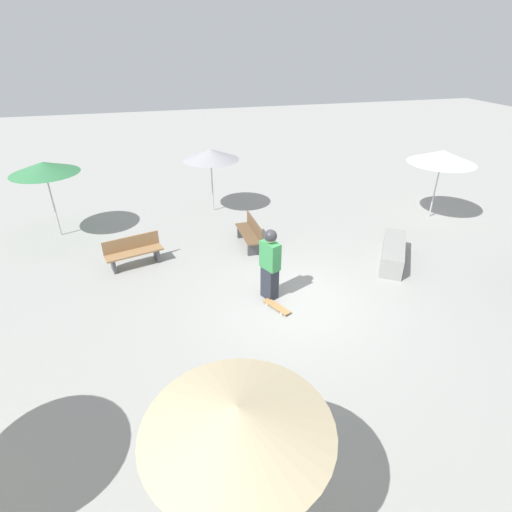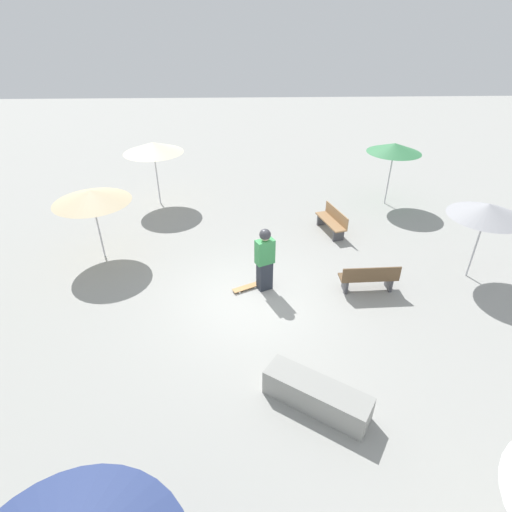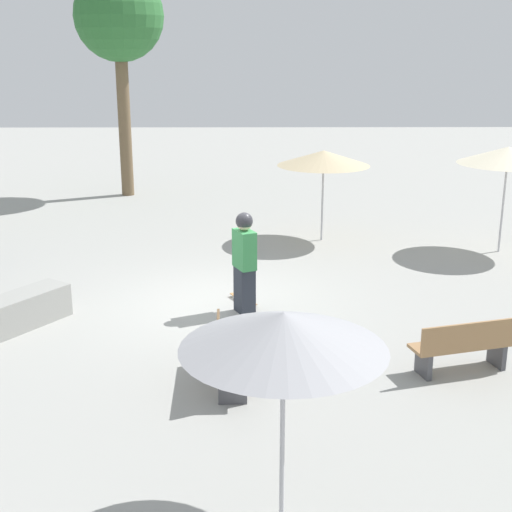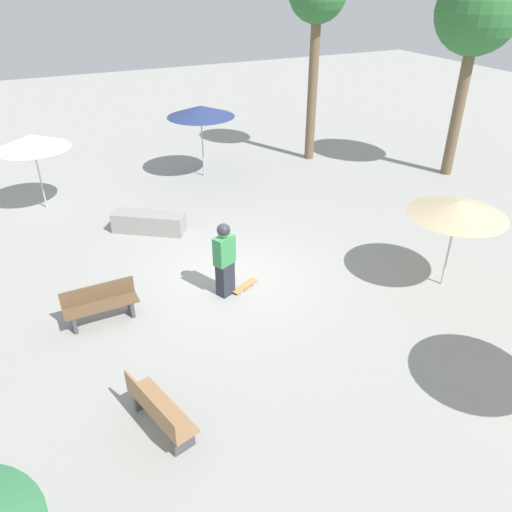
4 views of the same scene
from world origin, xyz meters
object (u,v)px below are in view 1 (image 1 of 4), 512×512
object	(u,v)px
skater_main	(270,262)
shade_umbrella_white	(443,157)
concrete_ledge	(393,253)
shade_umbrella_grey	(211,155)
shade_umbrella_tan	(237,418)
shade_umbrella_green	(44,168)
skateboard	(277,306)
bench_far	(250,233)
bench_near	(134,252)

from	to	relation	value
skater_main	shade_umbrella_white	world-z (taller)	shade_umbrella_white
concrete_ledge	skater_main	bearing A→B (deg)	-168.54
concrete_ledge	shade_umbrella_grey	distance (m)	7.07
shade_umbrella_grey	shade_umbrella_white	bearing A→B (deg)	-19.10
concrete_ledge	shade_umbrella_white	xyz separation A→B (m)	(3.15, 2.61, 1.91)
shade_umbrella_tan	shade_umbrella_green	bearing A→B (deg)	110.26
shade_umbrella_white	shade_umbrella_tan	bearing A→B (deg)	-136.96
skateboard	bench_far	distance (m)	3.41
concrete_ledge	shade_umbrella_white	size ratio (longest dim) A/B	0.86
skateboard	shade_umbrella_grey	world-z (taller)	shade_umbrella_grey
bench_far	shade_umbrella_grey	size ratio (longest dim) A/B	0.70
bench_far	shade_umbrella_tan	xyz separation A→B (m)	(-2.12, -7.89, 1.64)
skater_main	shade_umbrella_green	bearing A→B (deg)	-157.15
skateboard	shade_umbrella_white	distance (m)	8.40
skater_main	skateboard	size ratio (longest dim) A/B	2.33
shade_umbrella_green	shade_umbrella_tan	distance (m)	10.92
skater_main	concrete_ledge	distance (m)	4.13
skateboard	concrete_ledge	world-z (taller)	concrete_ledge
skater_main	shade_umbrella_white	size ratio (longest dim) A/B	0.78
skateboard	shade_umbrella_green	xyz separation A→B (m)	(-5.71, 5.74, 2.22)
skateboard	bench_far	bearing A→B (deg)	150.25
shade_umbrella_grey	shade_umbrella_tan	size ratio (longest dim) A/B	1.02
shade_umbrella_tan	bench_far	bearing A→B (deg)	74.94
skater_main	concrete_ledge	world-z (taller)	skater_main
shade_umbrella_white	skateboard	bearing A→B (deg)	-151.02
shade_umbrella_green	shade_umbrella_grey	world-z (taller)	shade_umbrella_green
bench_near	shade_umbrella_green	world-z (taller)	shade_umbrella_green
shade_umbrella_tan	bench_near	bearing A→B (deg)	100.37
shade_umbrella_grey	shade_umbrella_tan	xyz separation A→B (m)	(-1.48, -11.05, -0.06)
skateboard	concrete_ledge	bearing A→B (deg)	82.01
skater_main	bench_near	bearing A→B (deg)	-152.40
shade_umbrella_green	shade_umbrella_grey	bearing A→B (deg)	8.73
skater_main	skateboard	distance (m)	1.09
skater_main	shade_umbrella_white	bearing A→B (deg)	91.00
concrete_ledge	bench_far	world-z (taller)	bench_far
skateboard	bench_near	world-z (taller)	bench_near
bench_far	shade_umbrella_green	xyz separation A→B (m)	(-5.90, 2.35, 1.86)
skater_main	concrete_ledge	xyz separation A→B (m)	(3.99, 0.81, -0.72)
shade_umbrella_green	shade_umbrella_white	size ratio (longest dim) A/B	1.02
concrete_ledge	shade_umbrella_white	bearing A→B (deg)	39.63
bench_near	shade_umbrella_tan	xyz separation A→B (m)	(1.39, -7.57, 1.64)
shade_umbrella_white	shade_umbrella_tan	world-z (taller)	shade_umbrella_white
skater_main	bench_far	size ratio (longest dim) A/B	1.16
skater_main	shade_umbrella_grey	size ratio (longest dim) A/B	0.81
shade_umbrella_grey	shade_umbrella_white	xyz separation A→B (m)	(7.55, -2.62, 0.08)
skateboard	shade_umbrella_white	size ratio (longest dim) A/B	0.33
shade_umbrella_grey	shade_umbrella_white	size ratio (longest dim) A/B	0.96
skater_main	bench_near	world-z (taller)	skater_main
skateboard	concrete_ledge	xyz separation A→B (m)	(3.96, 1.33, 0.24)
bench_near	skateboard	bearing A→B (deg)	121.66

